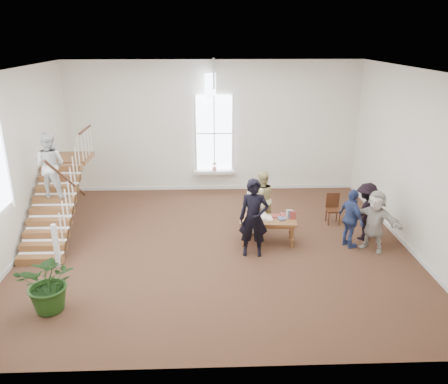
{
  "coord_description": "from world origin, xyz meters",
  "views": [
    {
      "loc": [
        -0.2,
        -10.4,
        5.3
      ],
      "look_at": [
        0.19,
        0.4,
        1.36
      ],
      "focal_mm": 35.0,
      "sensor_mm": 36.0,
      "label": 1
    }
  ],
  "objects_px": {
    "woman_cluster_a": "(351,219)",
    "floor_plant": "(50,282)",
    "woman_cluster_c": "(374,221)",
    "police_officer": "(254,218)",
    "woman_cluster_b": "(366,212)",
    "elderly_woman": "(252,210)",
    "person_yellow": "(261,199)",
    "library_table": "(268,221)",
    "side_chair": "(333,207)"
  },
  "relations": [
    {
      "from": "person_yellow",
      "to": "woman_cluster_c",
      "type": "bearing_deg",
      "value": 130.71
    },
    {
      "from": "floor_plant",
      "to": "side_chair",
      "type": "height_order",
      "value": "floor_plant"
    },
    {
      "from": "floor_plant",
      "to": "woman_cluster_b",
      "type": "bearing_deg",
      "value": 22.11
    },
    {
      "from": "woman_cluster_a",
      "to": "woman_cluster_b",
      "type": "xyz_separation_m",
      "value": [
        0.54,
        0.45,
        0.01
      ]
    },
    {
      "from": "library_table",
      "to": "woman_cluster_c",
      "type": "xyz_separation_m",
      "value": [
        2.65,
        -0.51,
        0.19
      ]
    },
    {
      "from": "library_table",
      "to": "person_yellow",
      "type": "height_order",
      "value": "person_yellow"
    },
    {
      "from": "library_table",
      "to": "side_chair",
      "type": "height_order",
      "value": "side_chair"
    },
    {
      "from": "elderly_woman",
      "to": "woman_cluster_c",
      "type": "relative_size",
      "value": 0.86
    },
    {
      "from": "woman_cluster_c",
      "to": "woman_cluster_b",
      "type": "bearing_deg",
      "value": 131.87
    },
    {
      "from": "library_table",
      "to": "person_yellow",
      "type": "xyz_separation_m",
      "value": [
        -0.06,
        1.08,
        0.22
      ]
    },
    {
      "from": "elderly_woman",
      "to": "woman_cluster_a",
      "type": "relative_size",
      "value": 0.88
    },
    {
      "from": "library_table",
      "to": "person_yellow",
      "type": "bearing_deg",
      "value": 98.62
    },
    {
      "from": "police_officer",
      "to": "woman_cluster_b",
      "type": "bearing_deg",
      "value": 20.12
    },
    {
      "from": "library_table",
      "to": "woman_cluster_b",
      "type": "distance_m",
      "value": 2.66
    },
    {
      "from": "elderly_woman",
      "to": "person_yellow",
      "type": "xyz_separation_m",
      "value": [
        0.3,
        0.5,
        0.14
      ]
    },
    {
      "from": "elderly_woman",
      "to": "floor_plant",
      "type": "bearing_deg",
      "value": 40.27
    },
    {
      "from": "elderly_woman",
      "to": "woman_cluster_a",
      "type": "xyz_separation_m",
      "value": [
        2.47,
        -0.9,
        0.09
      ]
    },
    {
      "from": "police_officer",
      "to": "person_yellow",
      "type": "relative_size",
      "value": 1.2
    },
    {
      "from": "person_yellow",
      "to": "woman_cluster_b",
      "type": "distance_m",
      "value": 2.87
    },
    {
      "from": "elderly_woman",
      "to": "person_yellow",
      "type": "bearing_deg",
      "value": -118.85
    },
    {
      "from": "person_yellow",
      "to": "floor_plant",
      "type": "distance_m",
      "value": 6.14
    },
    {
      "from": "woman_cluster_b",
      "to": "woman_cluster_a",
      "type": "bearing_deg",
      "value": 3.72
    },
    {
      "from": "police_officer",
      "to": "woman_cluster_c",
      "type": "xyz_separation_m",
      "value": [
        3.11,
        0.15,
        -0.19
      ]
    },
    {
      "from": "woman_cluster_a",
      "to": "floor_plant",
      "type": "relative_size",
      "value": 1.23
    },
    {
      "from": "police_officer",
      "to": "elderly_woman",
      "type": "bearing_deg",
      "value": 91.02
    },
    {
      "from": "elderly_woman",
      "to": "side_chair",
      "type": "height_order",
      "value": "elderly_woman"
    },
    {
      "from": "elderly_woman",
      "to": "woman_cluster_c",
      "type": "distance_m",
      "value": 3.2
    },
    {
      "from": "police_officer",
      "to": "elderly_woman",
      "type": "distance_m",
      "value": 1.29
    },
    {
      "from": "floor_plant",
      "to": "police_officer",
      "type": "bearing_deg",
      "value": 27.15
    },
    {
      "from": "woman_cluster_c",
      "to": "floor_plant",
      "type": "xyz_separation_m",
      "value": [
        -7.4,
        -2.36,
        -0.17
      ]
    },
    {
      "from": "library_table",
      "to": "elderly_woman",
      "type": "xyz_separation_m",
      "value": [
        -0.36,
        0.58,
        0.08
      ]
    },
    {
      "from": "elderly_woman",
      "to": "floor_plant",
      "type": "xyz_separation_m",
      "value": [
        -4.39,
        -3.45,
        -0.06
      ]
    },
    {
      "from": "side_chair",
      "to": "woman_cluster_a",
      "type": "bearing_deg",
      "value": -87.68
    },
    {
      "from": "library_table",
      "to": "floor_plant",
      "type": "xyz_separation_m",
      "value": [
        -4.75,
        -2.87,
        0.02
      ]
    },
    {
      "from": "person_yellow",
      "to": "woman_cluster_a",
      "type": "height_order",
      "value": "person_yellow"
    },
    {
      "from": "elderly_woman",
      "to": "woman_cluster_b",
      "type": "height_order",
      "value": "woman_cluster_b"
    },
    {
      "from": "woman_cluster_a",
      "to": "floor_plant",
      "type": "distance_m",
      "value": 7.32
    },
    {
      "from": "person_yellow",
      "to": "woman_cluster_b",
      "type": "relative_size",
      "value": 1.04
    },
    {
      "from": "elderly_woman",
      "to": "person_yellow",
      "type": "relative_size",
      "value": 0.84
    },
    {
      "from": "library_table",
      "to": "woman_cluster_c",
      "type": "relative_size",
      "value": 0.95
    },
    {
      "from": "library_table",
      "to": "woman_cluster_b",
      "type": "height_order",
      "value": "woman_cluster_b"
    },
    {
      "from": "woman_cluster_a",
      "to": "woman_cluster_b",
      "type": "relative_size",
      "value": 0.99
    },
    {
      "from": "person_yellow",
      "to": "library_table",
      "type": "bearing_deg",
      "value": 74.25
    },
    {
      "from": "library_table",
      "to": "woman_cluster_c",
      "type": "bearing_deg",
      "value": -5.37
    },
    {
      "from": "person_yellow",
      "to": "elderly_woman",
      "type": "bearing_deg",
      "value": 40.25
    },
    {
      "from": "woman_cluster_a",
      "to": "woman_cluster_c",
      "type": "xyz_separation_m",
      "value": [
        0.54,
        -0.2,
        0.02
      ]
    },
    {
      "from": "floor_plant",
      "to": "elderly_woman",
      "type": "bearing_deg",
      "value": 38.16
    },
    {
      "from": "woman_cluster_b",
      "to": "side_chair",
      "type": "distance_m",
      "value": 1.28
    },
    {
      "from": "woman_cluster_c",
      "to": "side_chair",
      "type": "relative_size",
      "value": 1.79
    },
    {
      "from": "police_officer",
      "to": "floor_plant",
      "type": "relative_size",
      "value": 1.56
    }
  ]
}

